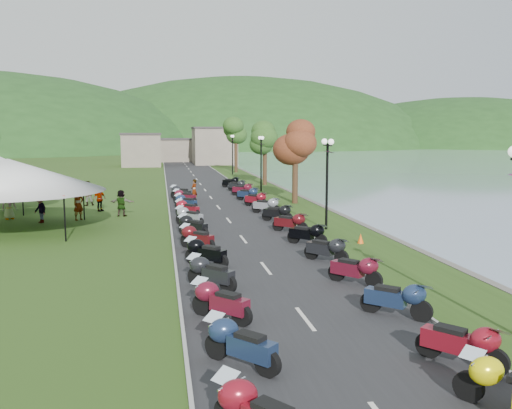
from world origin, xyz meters
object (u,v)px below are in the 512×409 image
vendor_tent_main (9,195)px  pedestrian_c (41,223)px  pedestrian_a (79,220)px  pedestrian_b (88,206)px

vendor_tent_main → pedestrian_c: 3.51m
vendor_tent_main → pedestrian_a: (3.09, 3.36, -2.00)m
vendor_tent_main → pedestrian_b: (2.77, 10.22, -2.00)m
vendor_tent_main → pedestrian_c: bearing=70.4°
pedestrian_a → pedestrian_b: (-0.32, 6.86, 0.00)m
pedestrian_a → pedestrian_b: bearing=47.4°
pedestrian_a → pedestrian_b: size_ratio=1.08×
pedestrian_b → pedestrian_c: 7.71m
pedestrian_c → pedestrian_a: bearing=66.9°
pedestrian_a → pedestrian_c: 2.22m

